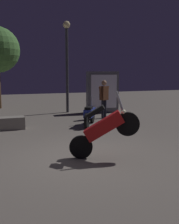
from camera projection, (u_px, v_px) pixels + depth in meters
name	position (u px, v px, depth m)	size (l,w,h in m)	color
ground_plane	(82.00, 157.00, 6.62)	(40.00, 40.00, 0.00)	#605951
motorcycle_red_foreground	(104.00, 128.00, 6.38)	(1.55, 0.79, 1.63)	black
motorcycle_blue_parked_left	(90.00, 114.00, 10.49)	(0.95, 1.47, 1.11)	black
person_rider_beside	(104.00, 96.00, 12.09)	(0.63, 0.38, 1.70)	black
streetlamp_far	(67.00, 55.00, 13.62)	(0.36, 0.36, 4.58)	#38383D
kiosk_billboard	(102.00, 92.00, 13.85)	(1.64, 0.68, 2.10)	#595960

